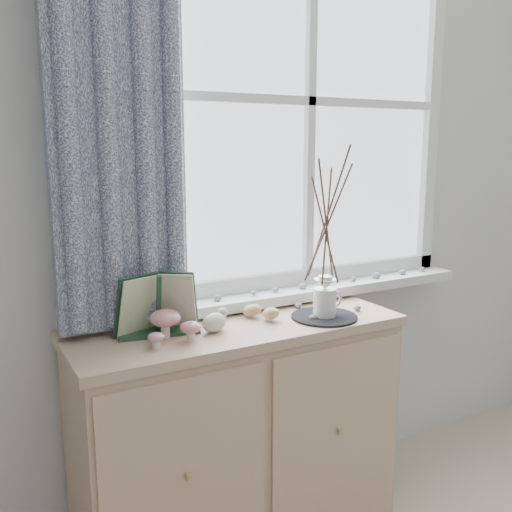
% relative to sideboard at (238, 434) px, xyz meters
% --- Properties ---
extents(sideboard, '(1.20, 0.45, 0.85)m').
position_rel_sideboard_xyz_m(sideboard, '(0.00, 0.00, 0.00)').
color(sideboard, tan).
rests_on(sideboard, ground).
extents(botanical_book, '(0.33, 0.18, 0.22)m').
position_rel_sideboard_xyz_m(botanical_book, '(-0.28, 0.01, 0.53)').
color(botanical_book, '#1D3E28').
rests_on(botanical_book, sideboard).
extents(toadstool_cluster, '(0.18, 0.16, 0.10)m').
position_rel_sideboard_xyz_m(toadstool_cluster, '(-0.27, -0.04, 0.48)').
color(toadstool_cluster, silver).
rests_on(toadstool_cluster, sideboard).
extents(wooden_eggs, '(0.10, 0.11, 0.07)m').
position_rel_sideboard_xyz_m(wooden_eggs, '(0.10, 0.01, 0.45)').
color(wooden_eggs, tan).
rests_on(wooden_eggs, sideboard).
extents(songbird_figurine, '(0.15, 0.12, 0.07)m').
position_rel_sideboard_xyz_m(songbird_figurine, '(-0.11, -0.04, 0.46)').
color(songbird_figurine, beige).
rests_on(songbird_figurine, sideboard).
extents(crocheted_doily, '(0.25, 0.25, 0.01)m').
position_rel_sideboard_xyz_m(crocheted_doily, '(0.31, -0.09, 0.43)').
color(crocheted_doily, black).
rests_on(crocheted_doily, sideboard).
extents(twig_pitcher, '(0.24, 0.24, 0.64)m').
position_rel_sideboard_xyz_m(twig_pitcher, '(0.31, -0.09, 0.79)').
color(twig_pitcher, silver).
rests_on(twig_pitcher, crocheted_doily).
extents(sideboard_pebbles, '(0.33, 0.23, 0.02)m').
position_rel_sideboard_xyz_m(sideboard_pebbles, '(0.30, 0.00, 0.43)').
color(sideboard_pebbles, gray).
rests_on(sideboard_pebbles, sideboard).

